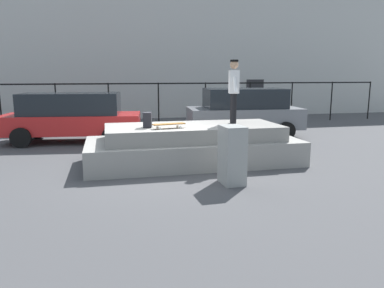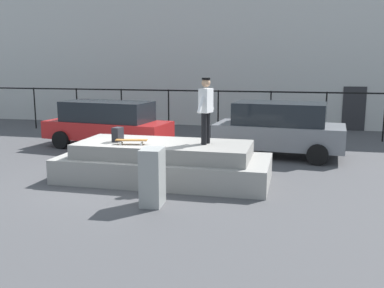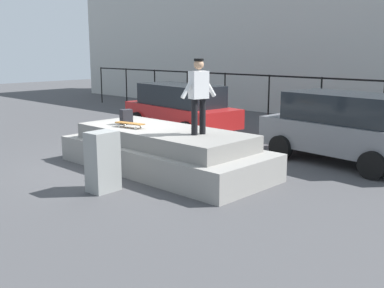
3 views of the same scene
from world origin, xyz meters
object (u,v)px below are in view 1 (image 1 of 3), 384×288
Objects in this scene: skateboarder at (234,87)px; backpack at (147,120)px; skateboard at (169,124)px; utility_box at (232,155)px; car_red_hatchback_near at (72,116)px; car_grey_hatchback_mid at (244,111)px.

backpack is at bearing -174.65° from skateboarder.
utility_box is at bearing -55.72° from skateboard.
utility_box is (3.70, -5.91, -0.27)m from car_red_hatchback_near.
car_red_hatchback_near is at bearing 178.15° from car_grey_hatchback_mid.
skateboarder is 2.06m from skateboard.
car_grey_hatchback_mid is at bearing -1.85° from car_red_hatchback_near.
skateboarder is 0.35× the size of car_red_hatchback_near.
skateboarder is at bearing -73.68° from backpack.
car_grey_hatchback_mid is at bearing 64.93° from skateboarder.
backpack is 4.59m from car_red_hatchback_near.
utility_box is at bearing -128.94° from backpack.
car_grey_hatchback_mid is 3.43× the size of utility_box.
utility_box is at bearing -57.99° from car_red_hatchback_near.
car_grey_hatchback_mid reaches higher than backpack.
skateboard is at bearing -130.35° from car_grey_hatchback_mid.
backpack is at bearing -62.27° from car_red_hatchback_near.
backpack is at bearing -136.04° from car_grey_hatchback_mid.
skateboarder is 4.15m from car_grey_hatchback_mid.
skateboarder is 1.34× the size of utility_box.
backpack reaches higher than skateboard.
skateboarder reaches higher than backpack.
skateboarder is 0.39× the size of car_grey_hatchback_mid.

